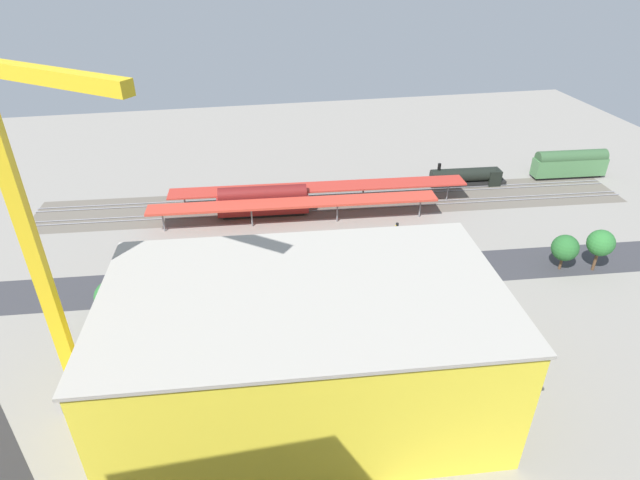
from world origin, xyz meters
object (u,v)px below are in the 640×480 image
at_px(platform_canopy_far, 320,187).
at_px(box_truck_0, 379,285).
at_px(street_tree_1, 358,262).
at_px(traffic_light, 396,234).
at_px(platform_canopy_near, 295,203).
at_px(box_truck_1, 226,313).
at_px(parked_car_0, 447,251).
at_px(street_tree_2, 565,248).
at_px(construction_building, 305,350).
at_px(street_tree_5, 601,243).
at_px(passenger_coach, 570,163).
at_px(tower_crane, 37,238).
at_px(parked_car_4, 304,263).
at_px(parked_car_3, 336,260).
at_px(street_tree_4, 343,264).
at_px(street_tree_3, 112,297).
at_px(freight_coach_far, 263,200).
at_px(parked_car_1, 415,253).
at_px(locomotive, 468,177).
at_px(parked_car_2, 375,258).
at_px(street_tree_0, 147,284).

xyz_separation_m(platform_canopy_far, box_truck_0, (-3.48, 30.39, -2.72)).
xyz_separation_m(street_tree_1, traffic_light, (-8.70, -8.44, -0.97)).
relative_size(platform_canopy_near, box_truck_1, 5.44).
height_order(platform_canopy_near, parked_car_0, platform_canopy_near).
distance_m(street_tree_1, traffic_light, 12.16).
bearing_deg(street_tree_2, platform_canopy_near, -29.76).
xyz_separation_m(platform_canopy_near, construction_building, (4.80, 42.66, 3.33)).
distance_m(platform_canopy_near, street_tree_5, 51.60).
height_order(platform_canopy_far, passenger_coach, passenger_coach).
bearing_deg(tower_crane, parked_car_4, -140.66).
xyz_separation_m(parked_car_3, traffic_light, (-10.28, -0.48, 3.54)).
bearing_deg(street_tree_4, construction_building, 66.02).
relative_size(street_tree_3, street_tree_5, 0.96).
distance_m(street_tree_5, traffic_light, 32.06).
distance_m(freight_coach_far, parked_car_1, 31.09).
height_order(parked_car_0, street_tree_4, street_tree_4).
bearing_deg(platform_canopy_far, freight_coach_far, 7.63).
bearing_deg(street_tree_3, construction_building, 142.36).
xyz_separation_m(platform_canopy_near, freight_coach_far, (5.48, -4.70, -1.18)).
relative_size(platform_canopy_near, box_truck_0, 5.72).
relative_size(passenger_coach, box_truck_0, 1.76).
relative_size(passenger_coach, box_truck_1, 1.67).
relative_size(street_tree_1, traffic_light, 1.27).
relative_size(platform_canopy_far, street_tree_3, 8.42).
bearing_deg(locomotive, freight_coach_far, 7.36).
xyz_separation_m(parked_car_1, traffic_light, (3.20, -0.86, 3.47)).
distance_m(street_tree_3, street_tree_5, 74.08).
bearing_deg(construction_building, parked_car_2, -116.71).
height_order(freight_coach_far, street_tree_2, street_tree_2).
height_order(parked_car_3, tower_crane, tower_crane).
height_order(street_tree_1, traffic_light, street_tree_1).
bearing_deg(street_tree_3, parked_car_0, -170.51).
relative_size(box_truck_1, street_tree_0, 1.23).
bearing_deg(street_tree_0, street_tree_1, -179.82).
height_order(tower_crane, street_tree_3, tower_crane).
bearing_deg(street_tree_3, platform_canopy_near, -139.61).
height_order(parked_car_2, tower_crane, tower_crane).
bearing_deg(passenger_coach, street_tree_0, 20.98).
xyz_separation_m(platform_canopy_far, locomotive, (-33.50, -4.28, -2.36)).
bearing_deg(box_truck_1, street_tree_1, -168.67).
height_order(parked_car_1, parked_car_2, parked_car_1).
xyz_separation_m(street_tree_1, street_tree_3, (34.90, 1.45, -0.56)).
height_order(parked_car_0, parked_car_2, parked_car_2).
relative_size(freight_coach_far, tower_crane, 0.45).
relative_size(passenger_coach, street_tree_3, 2.37).
distance_m(platform_canopy_near, construction_building, 43.05).
height_order(locomotive, tower_crane, tower_crane).
height_order(platform_canopy_far, traffic_light, traffic_light).
xyz_separation_m(parked_car_3, box_truck_0, (-4.63, 9.26, 0.83)).
xyz_separation_m(freight_coach_far, traffic_light, (-20.50, 19.12, 1.09)).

